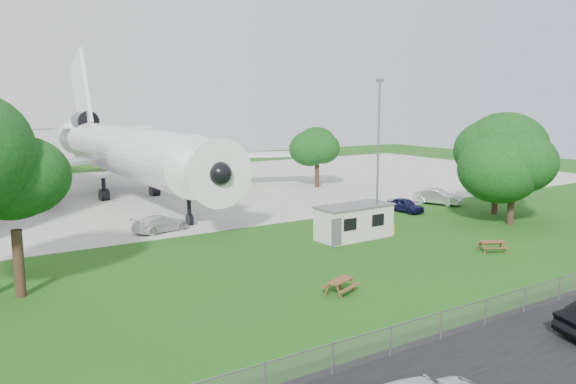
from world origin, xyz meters
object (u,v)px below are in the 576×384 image
picnic_west (340,293)px  picnic_east (492,252)px  airliner (126,150)px  site_cabin (354,221)px

picnic_west → picnic_east: 14.38m
airliner → site_cabin: bearing=-72.8°
site_cabin → picnic_east: site_cabin is taller
site_cabin → picnic_west: (-8.78, -9.44, -1.31)m
picnic_west → site_cabin: bearing=25.8°
airliner → picnic_west: size_ratio=26.52×
picnic_east → airliner: bearing=140.1°
airliner → picnic_west: 38.43m
site_cabin → picnic_west: 12.96m
airliner → site_cabin: size_ratio=7.03×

